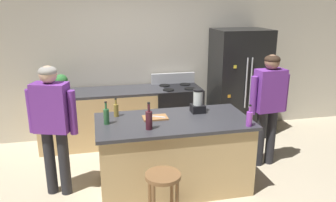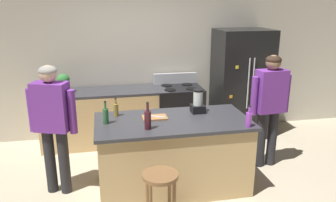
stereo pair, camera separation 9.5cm
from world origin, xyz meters
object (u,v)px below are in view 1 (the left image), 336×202
Objects in this scene: potted_plant at (61,82)px; blender_appliance at (198,103)px; refrigerator at (239,83)px; bar_stool at (163,187)px; stove_range at (177,112)px; cutting_board at (155,118)px; kitchen_island at (173,154)px; bottle_olive_oil at (106,116)px; chef_knife at (157,117)px; person_by_sink_right at (269,100)px; bottle_vinegar at (116,110)px; person_by_island_left at (53,119)px; bottle_wine at (149,119)px; bottle_soda at (249,118)px.

blender_appliance is (1.78, -1.33, -0.05)m from potted_plant.
refrigerator is 2.83× the size of bar_stool.
refrigerator is 2.97m from bar_stool.
stove_range is 1.93m from potted_plant.
kitchen_island is at bearing -25.36° from cutting_board.
chef_knife is (0.61, 0.07, -0.08)m from bottle_olive_oil.
kitchen_island is 2.88× the size of bar_stool.
person_by_sink_right is (1.00, -1.21, 0.50)m from stove_range.
bar_stool is 1.34m from blender_appliance.
person_by_sink_right is at bearing -23.59° from potted_plant.
bottle_olive_oil reaches higher than bottle_vinegar.
person_by_island_left is at bearing -153.44° from chef_knife.
bar_stool is at bearing -123.10° from blender_appliance.
bottle_wine is at bearing -111.15° from cutting_board.
stove_range is 3.92× the size of bottle_olive_oil.
refrigerator is at bearing 85.79° from person_by_sink_right.
potted_plant is 2.09m from bottle_wine.
chef_knife is at bearing 153.82° from bottle_soda.
stove_range is at bearing 36.75° from person_by_island_left.
bottle_vinegar reaches higher than cutting_board.
bottle_vinegar is at bearing -150.77° from refrigerator.
refrigerator is 6.65× the size of bottle_olive_oil.
cutting_board is (1.20, -1.45, -0.16)m from potted_plant.
bottle_wine is 0.38m from chef_knife.
person_by_island_left is 1.00× the size of person_by_sink_right.
bar_stool is at bearing -128.09° from refrigerator.
bottle_soda is (1.14, -0.15, -0.02)m from bottle_wine.
bottle_soda is at bearing -110.74° from refrigerator.
person_by_sink_right reaches higher than potted_plant.
bottle_olive_oil is at bearing -170.86° from blender_appliance.
potted_plant is at bearing 138.75° from bottle_soda.
bottle_olive_oil is 0.28m from bottle_vinegar.
kitchen_island is 1.17× the size of person_by_sink_right.
potted_plant is 1.09× the size of bottle_olive_oil.
person_by_island_left is 7.26× the size of chef_knife.
blender_appliance reaches higher than cutting_board.
bottle_soda is (-0.63, -0.70, 0.03)m from person_by_sink_right.
chef_knife is (0.11, 0.92, 0.42)m from bar_stool.
bottle_wine is 1.23× the size of bottle_soda.
bottle_wine is at bearing -57.75° from bottle_vinegar.
blender_appliance reaches higher than bottle_olive_oil.
potted_plant is (-1.41, 1.55, 0.62)m from kitchen_island.
potted_plant reaches higher than stove_range.
refrigerator is (1.52, 1.50, 0.46)m from kitchen_island.
kitchen_island is 0.72m from blender_appliance.
potted_plant is 1.90m from chef_knife.
kitchen_island is 1.02× the size of refrigerator.
person_by_island_left is 1.40m from potted_plant.
kitchen_island is 1.58m from stove_range.
bar_stool is 2.05× the size of bottle_wine.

